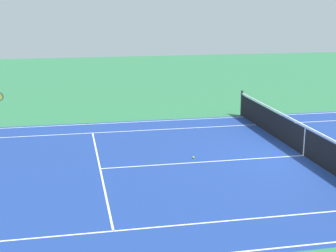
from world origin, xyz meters
TOP-DOWN VIEW (x-y plane):
  - ground_plane at (0.00, 0.00)m, footprint 60.00×60.00m
  - court_slab at (0.00, 0.00)m, footprint 24.20×11.40m
  - court_line_markings at (0.00, 0.00)m, footprint 23.85×11.05m
  - tennis_net at (0.00, 0.00)m, footprint 0.10×11.70m
  - tennis_ball at (3.49, -0.41)m, footprint 0.07×0.07m

SIDE VIEW (x-z plane):
  - ground_plane at x=0.00m, z-range 0.00..0.00m
  - court_slab at x=0.00m, z-range 0.00..0.00m
  - court_line_markings at x=0.00m, z-range 0.00..0.01m
  - tennis_ball at x=3.49m, z-range 0.00..0.07m
  - tennis_net at x=0.00m, z-range -0.05..1.03m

